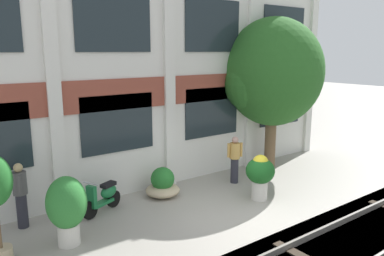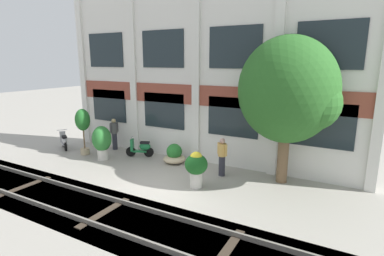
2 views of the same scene
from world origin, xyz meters
TOP-DOWN VIEW (x-y plane):
  - ground_plane at (0.00, 0.00)m, footprint 80.00×80.00m
  - apartment_facade at (0.00, 3.34)m, footprint 14.57×0.64m
  - broadleaf_tree at (4.11, 2.45)m, footprint 3.77×3.59m
  - potted_plant_stone_basin at (1.43, 0.41)m, footprint 0.85×0.85m
  - potted_plant_ribbed_drum at (-4.01, 1.12)m, footprint 0.90×0.90m
  - potted_plant_wide_bowl at (-0.74, 2.34)m, footprint 1.04×1.04m
  - scooter_second_parked at (-2.65, 2.32)m, footprint 1.30×0.73m
  - resident_by_doorway at (-4.65, 2.65)m, footprint 0.34×0.52m
  - resident_watching_tracks at (1.81, 1.92)m, footprint 0.50×0.34m

SIDE VIEW (x-z plane):
  - ground_plane at x=0.00m, z-range 0.00..0.00m
  - potted_plant_wide_bowl at x=-0.74m, z-range -0.09..0.81m
  - scooter_second_parked at x=-2.65m, z-range -0.05..0.93m
  - potted_plant_stone_basin at x=1.43m, z-range 0.14..1.51m
  - resident_watching_tracks at x=1.81m, z-range 0.06..1.64m
  - resident_by_doorway at x=-4.65m, z-range 0.06..1.73m
  - potted_plant_ribbed_drum at x=-4.01m, z-range 0.12..1.74m
  - broadleaf_tree at x=4.11m, z-range 0.70..6.24m
  - apartment_facade at x=0.00m, z-range -0.03..8.69m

